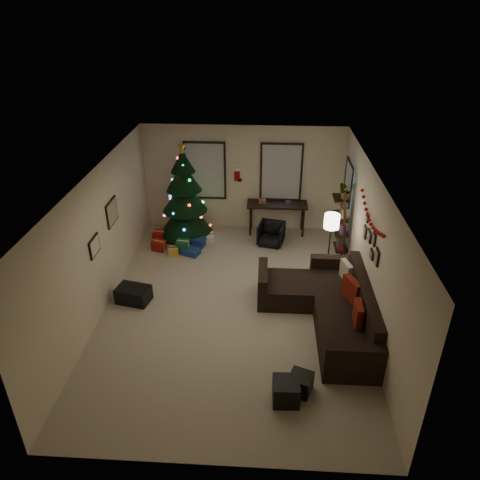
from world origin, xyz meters
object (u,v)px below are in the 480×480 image
object	(u,v)px
sofa	(329,307)
desk	(277,207)
bookshelf	(342,227)
desk_chair	(271,234)
christmas_tree	(185,199)

from	to	relation	value
sofa	desk	bearing A→B (deg)	104.79
desk	bookshelf	world-z (taller)	bookshelf
desk_chair	bookshelf	world-z (taller)	bookshelf
sofa	bookshelf	xyz separation A→B (m)	(0.48, 2.19, 0.59)
christmas_tree	desk	xyz separation A→B (m)	(2.27, 0.38, -0.31)
sofa	desk_chair	size ratio (longest dim) A/B	5.19
sofa	desk	size ratio (longest dim) A/B	1.94
sofa	desk	distance (m)	3.70
christmas_tree	sofa	xyz separation A→B (m)	(3.21, -3.17, -0.73)
christmas_tree	sofa	size ratio (longest dim) A/B	0.85
desk	desk_chair	bearing A→B (deg)	-101.88
desk_chair	christmas_tree	bearing A→B (deg)	-174.87
christmas_tree	sofa	distance (m)	4.57
christmas_tree	desk_chair	distance (m)	2.27
christmas_tree	desk_chair	bearing A→B (deg)	-7.17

